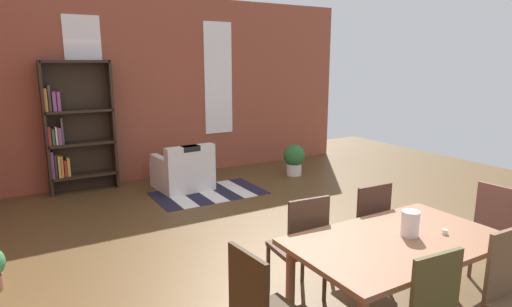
{
  "coord_description": "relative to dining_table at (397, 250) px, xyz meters",
  "views": [
    {
      "loc": [
        -2.28,
        -2.7,
        2.03
      ],
      "look_at": [
        0.38,
        1.83,
        0.89
      ],
      "focal_mm": 29.95,
      "sensor_mm": 36.0,
      "label": 1
    }
  ],
  "objects": [
    {
      "name": "window_pane_1",
      "position": [
        1.04,
        5.21,
        1.06
      ],
      "size": [
        0.55,
        0.02,
        2.02
      ],
      "primitive_type": "cube",
      "color": "white"
    },
    {
      "name": "dining_chair_far_left",
      "position": [
        -0.37,
        0.7,
        -0.14
      ],
      "size": [
        0.43,
        0.43,
        0.95
      ],
      "color": "#422E22",
      "rests_on": "ground"
    },
    {
      "name": "dining_chair_far_right",
      "position": [
        0.36,
        0.7,
        -0.14
      ],
      "size": [
        0.42,
        0.42,
        0.95
      ],
      "color": "#3E271E",
      "rests_on": "ground"
    },
    {
      "name": "back_wall_brick",
      "position": [
        -0.12,
        5.28,
        0.9
      ],
      "size": [
        7.59,
        0.12,
        3.11
      ],
      "primitive_type": "cube",
      "color": "brown",
      "rests_on": "ground"
    },
    {
      "name": "tealight_candle_0",
      "position": [
        0.38,
        -0.12,
        0.11
      ],
      "size": [
        0.04,
        0.04,
        0.04
      ],
      "primitive_type": "cylinder",
      "color": "silver",
      "rests_on": "dining_table"
    },
    {
      "name": "window_pane_0",
      "position": [
        -1.27,
        5.21,
        1.06
      ],
      "size": [
        0.55,
        0.02,
        2.02
      ],
      "primitive_type": "cube",
      "color": "white"
    },
    {
      "name": "dining_table",
      "position": [
        0.0,
        0.0,
        0.0
      ],
      "size": [
        1.61,
        0.95,
        0.74
      ],
      "color": "brown",
      "rests_on": "ground"
    },
    {
      "name": "armchair_white",
      "position": [
        -0.04,
        4.33,
        -0.38
      ],
      "size": [
        0.85,
        0.85,
        0.75
      ],
      "color": "silver",
      "rests_on": "ground"
    },
    {
      "name": "striped_rug",
      "position": [
        0.2,
        3.89,
        -0.65
      ],
      "size": [
        1.69,
        1.02,
        0.01
      ],
      "color": "#1E1E33",
      "rests_on": "ground"
    },
    {
      "name": "potted_plant_by_shelf",
      "position": [
        1.99,
        4.11,
        -0.34
      ],
      "size": [
        0.39,
        0.39,
        0.56
      ],
      "color": "silver",
      "rests_on": "ground"
    },
    {
      "name": "bookshelf_tall",
      "position": [
        -1.52,
        5.05,
        0.36
      ],
      "size": [
        1.02,
        0.28,
        2.04
      ],
      "color": "#2D2319",
      "rests_on": "ground"
    },
    {
      "name": "ground_plane",
      "position": [
        -0.12,
        0.69,
        -0.65
      ],
      "size": [
        11.79,
        11.79,
        0.0
      ],
      "primitive_type": "plane",
      "color": "brown"
    },
    {
      "name": "vase_on_table",
      "position": [
        0.12,
        0.0,
        0.19
      ],
      "size": [
        0.13,
        0.13,
        0.19
      ],
      "primitive_type": "cylinder",
      "color": "silver",
      "rests_on": "dining_table"
    },
    {
      "name": "dining_chair_head_right",
      "position": [
        1.18,
        0.01,
        -0.14
      ],
      "size": [
        0.43,
        0.43,
        0.95
      ],
      "color": "brown",
      "rests_on": "ground"
    }
  ]
}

